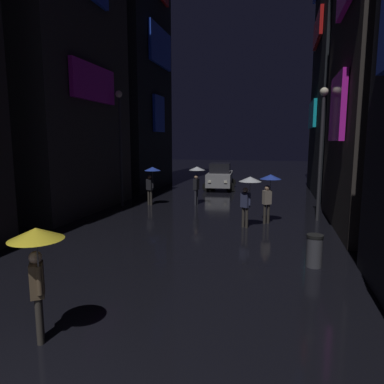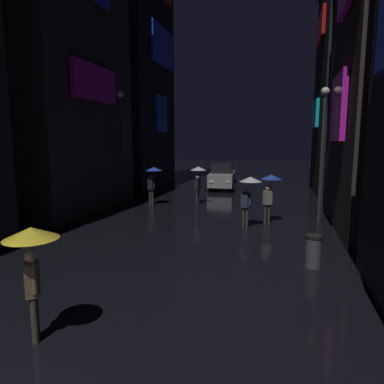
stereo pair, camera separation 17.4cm
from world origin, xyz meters
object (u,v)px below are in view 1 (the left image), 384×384
(pedestrian_far_right_yellow, at_px, (37,253))
(streetlamp_left_far, at_px, (120,136))
(pedestrian_foreground_right_blue, at_px, (152,175))
(pedestrian_near_crossing_clear, at_px, (249,188))
(car_distant, at_px, (220,176))
(streetlamp_right_far, at_px, (321,140))
(trash_bin, at_px, (314,251))
(pedestrian_foreground_left_clear, at_px, (197,175))
(pedestrian_midstreet_left_blue, at_px, (269,185))

(pedestrian_far_right_yellow, distance_m, streetlamp_left_far, 13.11)
(pedestrian_foreground_right_blue, relative_size, pedestrian_near_crossing_clear, 1.00)
(pedestrian_foreground_right_blue, relative_size, car_distant, 0.50)
(streetlamp_right_far, bearing_deg, streetlamp_left_far, 174.16)
(car_distant, bearing_deg, streetlamp_right_far, -56.56)
(trash_bin, bearing_deg, pedestrian_near_crossing_clear, 119.35)
(pedestrian_foreground_left_clear, bearing_deg, pedestrian_far_right_yellow, -87.99)
(pedestrian_foreground_left_clear, distance_m, pedestrian_midstreet_left_blue, 5.38)
(pedestrian_far_right_yellow, relative_size, streetlamp_left_far, 0.35)
(pedestrian_foreground_left_clear, relative_size, pedestrian_far_right_yellow, 1.00)
(streetlamp_right_far, bearing_deg, trash_bin, -96.61)
(pedestrian_midstreet_left_blue, bearing_deg, pedestrian_foreground_left_clear, 138.61)
(pedestrian_far_right_yellow, bearing_deg, streetlamp_right_far, 63.09)
(pedestrian_far_right_yellow, bearing_deg, pedestrian_foreground_left_clear, 92.01)
(car_distant, height_order, trash_bin, car_distant)
(pedestrian_foreground_left_clear, xyz_separation_m, trash_bin, (5.45, -8.53, -1.20))
(streetlamp_right_far, bearing_deg, pedestrian_near_crossing_clear, -143.97)
(pedestrian_foreground_right_blue, bearing_deg, pedestrian_midstreet_left_blue, -23.09)
(pedestrian_foreground_right_blue, relative_size, pedestrian_midstreet_left_blue, 1.00)
(pedestrian_near_crossing_clear, bearing_deg, pedestrian_foreground_left_clear, 125.15)
(pedestrian_foreground_right_blue, height_order, pedestrian_near_crossing_clear, same)
(pedestrian_midstreet_left_blue, height_order, streetlamp_right_far, streetlamp_right_far)
(pedestrian_foreground_right_blue, xyz_separation_m, pedestrian_near_crossing_clear, (5.59, -3.77, 0.00))
(pedestrian_foreground_left_clear, relative_size, streetlamp_right_far, 0.37)
(streetlamp_left_far, height_order, trash_bin, streetlamp_left_far)
(car_distant, relative_size, trash_bin, 4.58)
(pedestrian_midstreet_left_blue, distance_m, trash_bin, 5.31)
(pedestrian_foreground_right_blue, bearing_deg, car_distant, 70.51)
(pedestrian_midstreet_left_blue, relative_size, streetlamp_right_far, 0.37)
(pedestrian_foreground_left_clear, height_order, trash_bin, pedestrian_foreground_left_clear)
(pedestrian_midstreet_left_blue, xyz_separation_m, car_distant, (-3.80, 10.02, -0.74))
(pedestrian_foreground_left_clear, bearing_deg, streetlamp_left_far, -159.02)
(pedestrian_near_crossing_clear, bearing_deg, car_distant, 105.21)
(pedestrian_foreground_right_blue, distance_m, streetlamp_left_far, 2.67)
(streetlamp_right_far, bearing_deg, pedestrian_foreground_right_blue, 168.94)
(pedestrian_foreground_right_blue, bearing_deg, streetlamp_right_far, -11.06)
(pedestrian_near_crossing_clear, bearing_deg, pedestrian_foreground_right_blue, 145.99)
(pedestrian_near_crossing_clear, height_order, car_distant, pedestrian_near_crossing_clear)
(pedestrian_foreground_left_clear, height_order, streetlamp_right_far, streetlamp_right_far)
(pedestrian_far_right_yellow, distance_m, pedestrian_midstreet_left_blue, 10.72)
(pedestrian_foreground_left_clear, relative_size, pedestrian_near_crossing_clear, 1.00)
(pedestrian_midstreet_left_blue, distance_m, streetlamp_left_far, 8.43)
(pedestrian_foreground_right_blue, bearing_deg, pedestrian_foreground_left_clear, 19.62)
(pedestrian_near_crossing_clear, distance_m, trash_bin, 4.66)
(pedestrian_foreground_right_blue, height_order, pedestrian_foreground_left_clear, same)
(car_distant, bearing_deg, trash_bin, -70.82)
(pedestrian_foreground_left_clear, distance_m, streetlamp_left_far, 4.63)
(trash_bin, bearing_deg, streetlamp_left_far, 142.80)
(streetlamp_right_far, xyz_separation_m, trash_bin, (-0.70, -6.04, -3.12))
(pedestrian_far_right_yellow, relative_size, trash_bin, 2.28)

